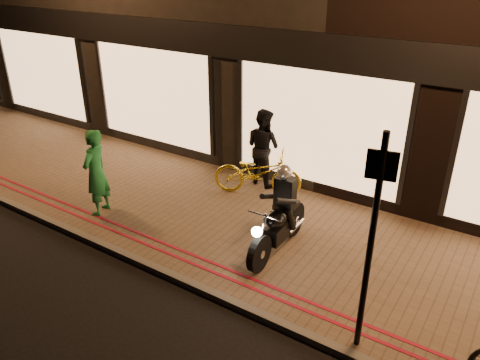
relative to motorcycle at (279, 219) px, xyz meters
name	(u,v)px	position (x,y,z in m)	size (l,w,h in m)	color
ground	(202,295)	(-0.45, -1.61, -0.73)	(90.00, 90.00, 0.00)	black
sidewalk	(267,235)	(-0.45, 0.39, -0.67)	(50.00, 4.00, 0.12)	brown
kerb_stone	(204,291)	(-0.45, -1.56, -0.67)	(50.00, 0.14, 0.12)	#59544C
red_kerb_lines	(222,271)	(-0.45, -1.06, -0.61)	(50.00, 0.26, 0.01)	maroon
motorcycle	(279,219)	(0.00, 0.00, 0.00)	(0.60, 1.94, 1.59)	black
sign_post	(372,237)	(1.96, -1.36, 1.06)	(0.35, 0.10, 3.00)	black
bicycle_gold	(258,173)	(-1.44, 1.65, -0.12)	(0.66, 1.89, 0.99)	yellow
person_green	(96,173)	(-3.65, -0.79, 0.26)	(0.64, 0.42, 1.75)	#217E3C
person_dark	(263,147)	(-1.64, 2.19, 0.25)	(0.84, 0.66, 1.74)	black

